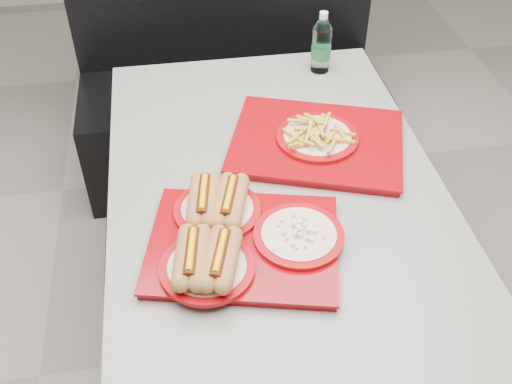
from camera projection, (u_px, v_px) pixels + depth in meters
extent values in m
plane|color=gray|center=(272.00, 344.00, 2.12)|extent=(6.00, 6.00, 0.00)
cylinder|color=black|center=(272.00, 340.00, 2.10)|extent=(0.52, 0.52, 0.05)
cylinder|color=black|center=(274.00, 274.00, 1.87)|extent=(0.11, 0.11, 0.66)
cube|color=black|center=(276.00, 197.00, 1.65)|extent=(0.92, 1.42, 0.01)
cube|color=gray|center=(276.00, 191.00, 1.63)|extent=(0.90, 1.40, 0.04)
cube|color=black|center=(233.00, 126.00, 2.72)|extent=(1.30, 0.55, 0.45)
cube|color=maroon|center=(243.00, 246.00, 1.44)|extent=(0.51, 0.44, 0.02)
cube|color=maroon|center=(243.00, 243.00, 1.43)|extent=(0.52, 0.45, 0.01)
cylinder|color=#8F0409|center=(207.00, 268.00, 1.36)|extent=(0.22, 0.22, 0.01)
cylinder|color=white|center=(207.00, 266.00, 1.36)|extent=(0.18, 0.18, 0.00)
cylinder|color=#8F0409|center=(217.00, 210.00, 1.50)|extent=(0.22, 0.22, 0.01)
cylinder|color=white|center=(217.00, 208.00, 1.50)|extent=(0.18, 0.18, 0.00)
cylinder|color=#8F0409|center=(299.00, 236.00, 1.44)|extent=(0.22, 0.22, 0.01)
cylinder|color=white|center=(299.00, 234.00, 1.43)|extent=(0.18, 0.18, 0.00)
cube|color=maroon|center=(317.00, 144.00, 1.74)|extent=(0.57, 0.51, 0.02)
cube|color=maroon|center=(317.00, 140.00, 1.73)|extent=(0.59, 0.52, 0.01)
cylinder|color=#8F0409|center=(317.00, 137.00, 1.72)|extent=(0.24, 0.24, 0.01)
cylinder|color=white|center=(317.00, 135.00, 1.72)|extent=(0.19, 0.19, 0.01)
cylinder|color=silver|center=(321.00, 50.00, 2.02)|extent=(0.06, 0.06, 0.16)
cylinder|color=#18612C|center=(321.00, 52.00, 2.03)|extent=(0.07, 0.07, 0.04)
cone|color=silver|center=(323.00, 23.00, 1.96)|extent=(0.06, 0.06, 0.04)
cylinder|color=silver|center=(324.00, 15.00, 1.94)|extent=(0.03, 0.03, 0.02)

